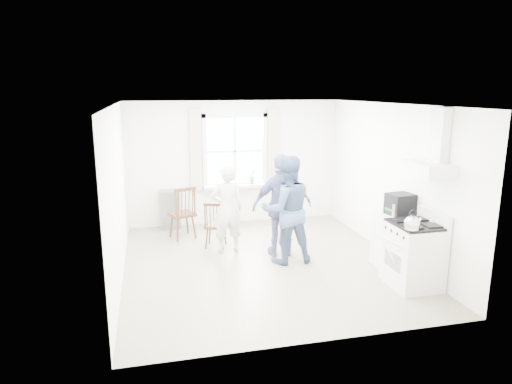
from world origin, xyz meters
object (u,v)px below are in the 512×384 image
Objects in this scene: windsor_chair_b at (214,220)px; person_left at (227,209)px; gas_stove at (413,254)px; stereo_stack at (400,204)px; person_mid at (287,210)px; low_cabinet at (393,241)px; person_right at (282,206)px; windsor_chair_a at (184,207)px.

windsor_chair_b is 0.40m from person_left.
stereo_stack reaches higher than gas_stove.
person_mid reaches higher than stereo_stack.
gas_stove is 0.70m from low_cabinet.
stereo_stack is (0.12, 0.64, 0.58)m from gas_stove.
person_mid reaches higher than windsor_chair_b.
person_right is (-1.51, 1.65, 0.40)m from gas_stove.
low_cabinet is 3.84m from windsor_chair_a.
windsor_chair_b is at bearing 149.50° from low_cabinet.
windsor_chair_a is (-3.19, 2.25, -0.43)m from stereo_stack.
person_right reaches higher than person_left.
gas_stove is 3.16m from person_left.
person_left reaches higher than gas_stove.
stereo_stack is 3.20m from windsor_chair_b.
windsor_chair_a is 2.21m from person_mid.
person_left is at bearing 151.08° from stereo_stack.
low_cabinet is 1.77m from person_mid.
windsor_chair_a is at bearing 136.78° from gas_stove.
stereo_stack reaches higher than windsor_chair_a.
windsor_chair_b is at bearing -41.74° from person_mid.
person_right reaches higher than windsor_chair_a.
low_cabinet is 0.50× the size of person_mid.
windsor_chair_b is 1.46m from person_mid.
person_right is (1.08, -0.62, 0.36)m from windsor_chair_b.
person_right is (0.02, 0.32, -0.01)m from person_mid.
person_right is (0.89, -0.38, 0.10)m from person_left.
gas_stove is 3.44m from windsor_chair_b.
stereo_stack is at bearing -35.12° from windsor_chair_a.
person_left reaches higher than low_cabinet.
gas_stove is 0.88m from stereo_stack.
stereo_stack is (0.05, -0.06, 0.62)m from low_cabinet.
person_right is at bearing 148.93° from low_cabinet.
person_left is 0.88× the size of person_right.
person_left is at bearing -39.26° from person_mid.
person_left is at bearing 139.69° from gas_stove.
low_cabinet is at bearing 157.84° from person_mid.
stereo_stack is 0.48× the size of windsor_chair_b.
windsor_chair_a is (-3.14, 2.19, 0.18)m from low_cabinet.
windsor_chair_a is 2.02m from person_right.
person_mid is at bearing 158.36° from low_cabinet.
stereo_stack reaches higher than low_cabinet.
stereo_stack reaches higher than windsor_chair_b.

